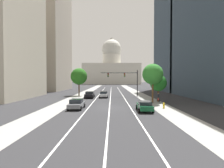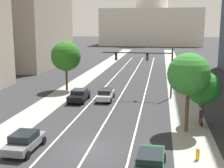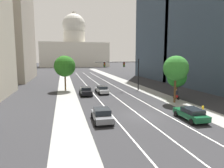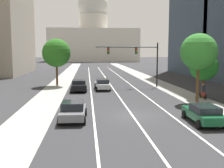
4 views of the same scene
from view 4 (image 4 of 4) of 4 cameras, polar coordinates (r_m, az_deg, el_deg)
The scene contains 16 objects.
ground_plane at distance 62.39m, azimuth -1.79°, elevation 1.90°, with size 400.00×400.00×0.00m, color #2B2B2D.
sidewalk_left at distance 57.48m, azimuth -9.70°, elevation 1.39°, with size 3.52×130.00×0.01m, color gray.
sidewalk_right at distance 58.54m, azimuth 6.58°, elevation 1.54°, with size 3.52×130.00×0.01m, color gray.
lane_stripe_left at distance 47.36m, azimuth -4.60°, elevation 0.34°, with size 0.16×90.00×0.01m, color white.
lane_stripe_center at distance 47.50m, azimuth -0.69°, elevation 0.38°, with size 0.16×90.00×0.01m, color white.
lane_stripe_right at distance 47.86m, azimuth 3.17°, elevation 0.42°, with size 0.16×90.00×0.01m, color white.
capitol_building at distance 152.42m, azimuth -3.88°, elevation 9.84°, with size 47.72×22.80×39.36m.
car_green at distance 21.51m, azimuth 18.52°, elevation -5.86°, with size 2.07×4.55×1.39m.
car_black at distance 37.10m, azimuth -6.92°, elevation -0.28°, with size 2.14×4.70×1.50m.
car_silver at distance 38.19m, azimuth -2.01°, elevation -0.03°, with size 2.12×4.86×1.49m.
car_gray at distance 21.54m, azimuth -8.12°, elevation -5.50°, with size 2.13×4.29×1.46m.
traffic_signal_mast at distance 40.92m, azimuth 5.36°, elevation 5.94°, with size 9.30×0.39×6.62m.
cyclist at distance 32.50m, azimuth 18.50°, elevation -1.46°, with size 0.38×1.70×1.72m.
street_tree_far_right at distance 32.48m, azimuth 18.60°, elevation 3.49°, with size 3.21×3.21×5.27m.
street_tree_near_left at distance 43.14m, azimuth -11.52°, elevation 6.36°, with size 4.36×4.36×7.29m.
street_tree_near_right at distance 29.79m, azimuth 17.64°, elevation 6.39°, with size 3.79×3.79×7.19m.
Camera 4 is at (-3.74, -22.06, 5.32)m, focal length 43.84 mm.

